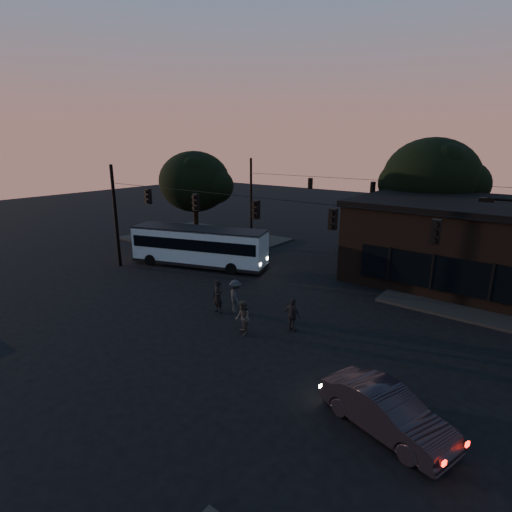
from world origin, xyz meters
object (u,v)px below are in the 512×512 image
Objects in this scene: pedestrian_a at (218,297)px; pedestrian_b at (243,318)px; bus at (199,245)px; building at (480,244)px; car at (387,411)px; pedestrian_d at (235,296)px; pedestrian_c at (293,315)px.

pedestrian_b is (2.72, -1.19, -0.07)m from pedestrian_a.
bus is at bearing -173.95° from pedestrian_b.
building reaches higher than car.
pedestrian_b is at bearing 171.78° from pedestrian_d.
building is 17.54m from car.
pedestrian_c is (-6.22, 4.19, 0.11)m from car.
car is 2.39× the size of pedestrian_a.
bus reaches higher than car.
car is 2.41× the size of pedestrian_d.
pedestrian_c is at bearing -41.83° from bus.
pedestrian_d is (-3.71, 0.03, 0.08)m from pedestrian_c.
pedestrian_b is 2.47m from pedestrian_c.
building is 19.15m from bus.
pedestrian_d is at bearing 178.47° from pedestrian_b.
pedestrian_d is at bearing 12.04° from pedestrian_c.
car is 10.79m from pedestrian_d.
bus is 19.92m from car.
car is at bearing -169.07° from pedestrian_d.
pedestrian_a reaches higher than pedestrian_b.
pedestrian_b is 1.02× the size of pedestrian_c.
building is 9.13× the size of pedestrian_c.
pedestrian_a is at bearing -56.75° from bus.
pedestrian_b is at bearing 89.87° from car.
car is at bearing -88.49° from building.
car is 7.50m from pedestrian_c.
pedestrian_b is at bearing -116.40° from building.
pedestrian_c is (-5.76, -13.23, -1.86)m from building.
building is at bearing 61.32° from pedestrian_a.
building is at bearing 18.18° from car.
pedestrian_c is 0.92× the size of pedestrian_d.
pedestrian_a is 0.95m from pedestrian_d.
building is 8.98× the size of pedestrian_b.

